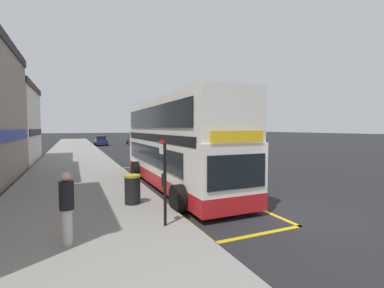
{
  "coord_description": "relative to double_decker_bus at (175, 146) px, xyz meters",
  "views": [
    {
      "loc": [
        -7.18,
        -6.8,
        2.99
      ],
      "look_at": [
        -1.81,
        5.3,
        2.19
      ],
      "focal_mm": 25.1,
      "sensor_mm": 36.0,
      "label": 1
    }
  ],
  "objects": [
    {
      "name": "parked_car_maroon_across",
      "position": [
        5.3,
        35.84,
        -1.27
      ],
      "size": [
        2.09,
        4.2,
        1.62
      ],
      "rotation": [
        0.0,
        0.0,
        0.05
      ],
      "color": "maroon",
      "rests_on": "ground"
    },
    {
      "name": "bus_bay_markings",
      "position": [
        0.02,
        0.39,
        -2.06
      ],
      "size": [
        3.12,
        14.43,
        0.01
      ],
      "color": "gold",
      "rests_on": "ground"
    },
    {
      "name": "ground_plane",
      "position": [
        2.46,
        26.1,
        -2.06
      ],
      "size": [
        260.0,
        260.0,
        0.0
      ],
      "primitive_type": "plane",
      "color": "black"
    },
    {
      "name": "pavement_near",
      "position": [
        -4.54,
        26.1,
        -1.99
      ],
      "size": [
        6.0,
        76.0,
        0.14
      ],
      "primitive_type": "cube",
      "color": "gray",
      "rests_on": "ground"
    },
    {
      "name": "double_decker_bus",
      "position": [
        0.0,
        0.0,
        0.0
      ],
      "size": [
        3.18,
        11.22,
        4.4
      ],
      "color": "white",
      "rests_on": "ground"
    },
    {
      "name": "bus_stop_sign",
      "position": [
        -2.33,
        -5.29,
        -0.44
      ],
      "size": [
        0.09,
        0.51,
        2.48
      ],
      "color": "black",
      "rests_on": "pavement_near"
    },
    {
      "name": "pedestrian_waiting_near_sign",
      "position": [
        -4.91,
        -5.6,
        -0.95
      ],
      "size": [
        0.34,
        0.34,
        1.79
      ],
      "color": "#B7B2AD",
      "rests_on": "pavement_near"
    },
    {
      "name": "litter_bin",
      "position": [
        -2.73,
        -2.7,
        -1.38
      ],
      "size": [
        0.61,
        0.61,
        1.09
      ],
      "color": "black",
      "rests_on": "pavement_near"
    },
    {
      "name": "parked_car_navy_ahead",
      "position": [
        -0.41,
        35.27,
        -1.27
      ],
      "size": [
        2.09,
        4.2,
        1.62
      ],
      "rotation": [
        0.0,
        0.0,
        3.17
      ],
      "color": "navy",
      "rests_on": "ground"
    },
    {
      "name": "parked_car_silver_far",
      "position": [
        5.54,
        12.45,
        -1.27
      ],
      "size": [
        2.09,
        4.2,
        1.62
      ],
      "rotation": [
        0.0,
        0.0,
        0.0
      ],
      "color": "#B2B5BA",
      "rests_on": "ground"
    }
  ]
}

